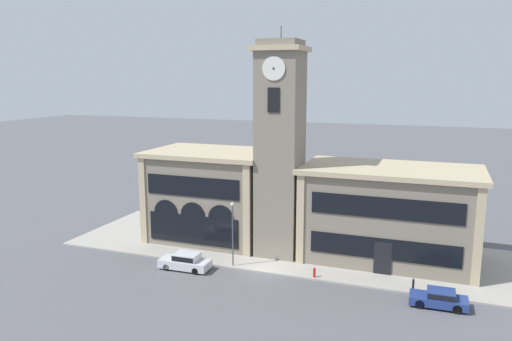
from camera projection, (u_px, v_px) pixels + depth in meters
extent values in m
plane|color=#56565B|center=(261.00, 273.00, 44.11)|extent=(300.00, 300.00, 0.00)
cube|color=#A39E93|center=(284.00, 248.00, 50.41)|extent=(43.76, 13.70, 0.15)
cube|color=gray|center=(280.00, 157.00, 47.11)|extent=(3.95, 3.95, 19.38)
cube|color=tan|center=(281.00, 49.00, 45.29)|extent=(4.65, 4.65, 0.45)
cube|color=gray|center=(281.00, 43.00, 45.20)|extent=(3.64, 3.64, 0.60)
cylinder|color=#4C4C51|center=(281.00, 33.00, 45.03)|extent=(0.10, 0.10, 1.20)
cylinder|color=silver|center=(274.00, 68.00, 43.75)|extent=(2.11, 0.10, 2.11)
cylinder|color=black|center=(273.00, 68.00, 43.69)|extent=(0.17, 0.04, 0.17)
cylinder|color=silver|center=(260.00, 69.00, 46.32)|extent=(0.10, 2.11, 2.11)
cylinder|color=black|center=(259.00, 69.00, 46.34)|extent=(0.04, 0.17, 0.17)
cube|color=black|center=(274.00, 100.00, 44.26)|extent=(1.11, 0.10, 2.20)
cube|color=gray|center=(211.00, 197.00, 53.00)|extent=(12.11, 8.51, 9.08)
cube|color=tan|center=(211.00, 153.00, 52.13)|extent=(12.81, 9.21, 0.45)
cube|color=tan|center=(143.00, 202.00, 50.98)|extent=(0.70, 0.16, 9.08)
cube|color=tan|center=(246.00, 212.00, 47.07)|extent=(0.70, 0.16, 9.08)
cube|color=black|center=(192.00, 187.00, 48.68)|extent=(9.93, 0.10, 2.00)
cube|color=black|center=(193.00, 230.00, 49.48)|extent=(9.69, 0.10, 2.90)
cylinder|color=black|center=(166.00, 213.00, 50.24)|extent=(2.66, 0.06, 2.66)
cylinder|color=black|center=(193.00, 216.00, 49.20)|extent=(2.66, 0.06, 2.66)
cylinder|color=black|center=(221.00, 218.00, 48.16)|extent=(2.66, 0.06, 2.66)
cube|color=gray|center=(389.00, 216.00, 46.75)|extent=(15.60, 8.51, 8.45)
cube|color=tan|center=(392.00, 170.00, 45.93)|extent=(16.30, 9.21, 0.45)
cube|color=tan|center=(300.00, 221.00, 45.33)|extent=(0.70, 0.16, 8.45)
cube|color=tan|center=(479.00, 239.00, 40.21)|extent=(0.70, 0.16, 8.45)
cube|color=black|center=(385.00, 208.00, 42.45)|extent=(12.79, 0.10, 1.86)
cube|color=black|center=(383.00, 259.00, 43.27)|extent=(1.50, 0.12, 3.04)
cube|color=black|center=(383.00, 249.00, 43.12)|extent=(12.79, 0.10, 1.89)
cube|color=silver|center=(185.00, 263.00, 44.93)|extent=(4.64, 1.99, 0.74)
cube|color=silver|center=(187.00, 257.00, 44.75)|extent=(2.24, 1.74, 0.60)
cube|color=black|center=(187.00, 257.00, 44.75)|extent=(2.16, 1.78, 0.45)
cylinder|color=black|center=(167.00, 267.00, 44.66)|extent=(0.62, 0.23, 0.62)
cylinder|color=black|center=(175.00, 261.00, 46.20)|extent=(0.62, 0.23, 0.62)
cylinder|color=black|center=(195.00, 271.00, 43.75)|extent=(0.62, 0.23, 0.62)
cylinder|color=black|center=(203.00, 265.00, 45.29)|extent=(0.62, 0.23, 0.62)
cube|color=navy|center=(438.00, 300.00, 37.56)|extent=(4.25, 1.90, 0.62)
cube|color=navy|center=(441.00, 294.00, 37.40)|extent=(2.06, 1.67, 0.52)
cube|color=black|center=(441.00, 294.00, 37.40)|extent=(1.98, 1.70, 0.39)
cylinder|color=black|center=(420.00, 304.00, 37.27)|extent=(0.70, 0.24, 0.69)
cylinder|color=black|center=(420.00, 296.00, 38.74)|extent=(0.70, 0.24, 0.69)
cylinder|color=black|center=(457.00, 309.00, 36.43)|extent=(0.70, 0.24, 0.69)
cylinder|color=black|center=(456.00, 300.00, 37.90)|extent=(0.70, 0.24, 0.69)
cylinder|color=#4C4C51|center=(233.00, 236.00, 44.99)|extent=(0.12, 0.12, 5.57)
sphere|color=silver|center=(232.00, 204.00, 44.44)|extent=(0.36, 0.36, 0.36)
cylinder|color=black|center=(413.00, 286.00, 39.95)|extent=(0.18, 0.18, 0.90)
sphere|color=black|center=(413.00, 280.00, 39.85)|extent=(0.16, 0.16, 0.16)
cylinder|color=red|center=(314.00, 273.00, 42.76)|extent=(0.22, 0.22, 0.70)
sphere|color=red|center=(314.00, 269.00, 42.68)|extent=(0.19, 0.19, 0.19)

